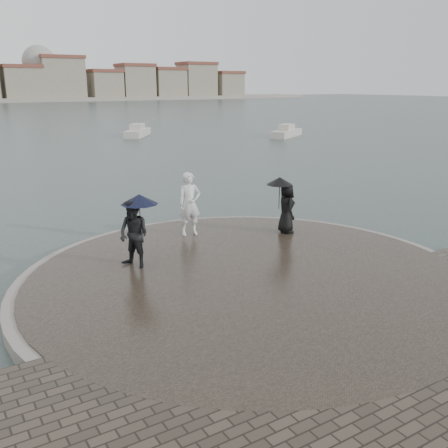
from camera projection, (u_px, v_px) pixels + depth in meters
ground at (341, 339)px, 10.81m from camera, size 400.00×400.00×0.00m
kerb_ring at (249, 280)px, 13.62m from camera, size 12.50×12.50×0.32m
quay_tip at (249, 280)px, 13.62m from camera, size 11.90×11.90×0.36m
statue at (190, 204)px, 16.82m from camera, size 0.85×0.63×2.14m
visitor_left at (135, 227)px, 13.83m from camera, size 1.31×1.20×2.04m
visitor_right at (285, 202)px, 17.05m from camera, size 1.10×1.04×1.95m
boats at (119, 140)px, 45.92m from camera, size 44.01×13.49×1.50m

